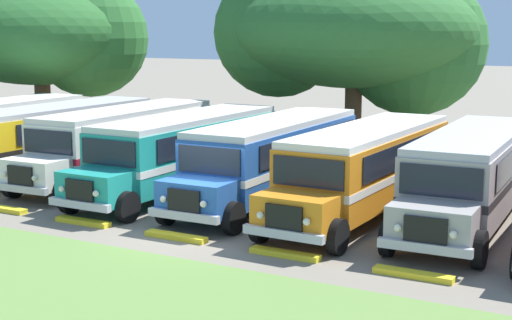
# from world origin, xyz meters

# --- Properties ---
(ground_plane) EXTENTS (220.00, 220.00, 0.00)m
(ground_plane) POSITION_xyz_m (0.00, 0.00, 0.00)
(ground_plane) COLOR slate
(foreground_grass_strip) EXTENTS (80.00, 8.69, 0.01)m
(foreground_grass_strip) POSITION_xyz_m (0.00, -6.55, 0.00)
(foreground_grass_strip) COLOR olive
(foreground_grass_strip) RESTS_ON ground_plane
(parked_bus_slot_1) EXTENTS (2.80, 10.85, 2.82)m
(parked_bus_slot_1) POSITION_xyz_m (-10.44, 5.51, 1.58)
(parked_bus_slot_1) COLOR yellow
(parked_bus_slot_1) RESTS_ON ground_plane
(parked_bus_slot_2) EXTENTS (2.91, 10.87, 2.82)m
(parked_bus_slot_2) POSITION_xyz_m (-7.17, 5.83, 1.58)
(parked_bus_slot_2) COLOR silver
(parked_bus_slot_2) RESTS_ON ground_plane
(parked_bus_slot_3) EXTENTS (2.76, 10.85, 2.82)m
(parked_bus_slot_3) POSITION_xyz_m (-3.58, 5.00, 1.58)
(parked_bus_slot_3) COLOR teal
(parked_bus_slot_3) RESTS_ON ground_plane
(parked_bus_slot_4) EXTENTS (2.80, 10.85, 2.82)m
(parked_bus_slot_4) POSITION_xyz_m (-0.04, 5.38, 1.58)
(parked_bus_slot_4) COLOR #23519E
(parked_bus_slot_4) RESTS_ON ground_plane
(parked_bus_slot_5) EXTENTS (2.91, 10.87, 2.82)m
(parked_bus_slot_5) POSITION_xyz_m (3.63, 5.02, 1.58)
(parked_bus_slot_5) COLOR orange
(parked_bus_slot_5) RESTS_ON ground_plane
(parked_bus_slot_6) EXTENTS (3.01, 10.88, 2.82)m
(parked_bus_slot_6) POSITION_xyz_m (6.95, 5.59, 1.58)
(parked_bus_slot_6) COLOR #9E9993
(parked_bus_slot_6) RESTS_ON ground_plane
(curb_wheelstop_2) EXTENTS (2.00, 0.36, 0.15)m
(curb_wheelstop_2) POSITION_xyz_m (-7.07, -0.74, 0.07)
(curb_wheelstop_2) COLOR yellow
(curb_wheelstop_2) RESTS_ON ground_plane
(curb_wheelstop_3) EXTENTS (2.00, 0.36, 0.15)m
(curb_wheelstop_3) POSITION_xyz_m (-3.54, -0.74, 0.07)
(curb_wheelstop_3) COLOR yellow
(curb_wheelstop_3) RESTS_ON ground_plane
(curb_wheelstop_4) EXTENTS (2.00, 0.36, 0.15)m
(curb_wheelstop_4) POSITION_xyz_m (0.00, -0.74, 0.07)
(curb_wheelstop_4) COLOR yellow
(curb_wheelstop_4) RESTS_ON ground_plane
(curb_wheelstop_5) EXTENTS (2.00, 0.36, 0.15)m
(curb_wheelstop_5) POSITION_xyz_m (3.54, -0.74, 0.07)
(curb_wheelstop_5) COLOR yellow
(curb_wheelstop_5) RESTS_ON ground_plane
(curb_wheelstop_6) EXTENTS (2.00, 0.36, 0.15)m
(curb_wheelstop_6) POSITION_xyz_m (7.07, -0.74, 0.07)
(curb_wheelstop_6) COLOR yellow
(curb_wheelstop_6) RESTS_ON ground_plane
(broad_shade_tree) EXTENTS (13.42, 13.01, 9.94)m
(broad_shade_tree) POSITION_xyz_m (-2.04, 18.58, 5.88)
(broad_shade_tree) COLOR brown
(broad_shade_tree) RESTS_ON ground_plane
(secondary_tree) EXTENTS (11.57, 12.12, 9.55)m
(secondary_tree) POSITION_xyz_m (-18.96, 13.85, 5.84)
(secondary_tree) COLOR brown
(secondary_tree) RESTS_ON ground_plane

